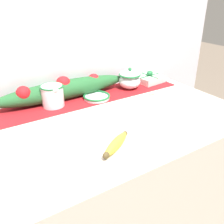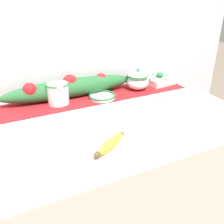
# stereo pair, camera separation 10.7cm
# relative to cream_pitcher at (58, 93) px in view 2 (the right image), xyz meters

# --- Properties ---
(countertop) EXTENTS (1.41, 0.75, 0.91)m
(countertop) POSITION_rel_cream_pitcher_xyz_m (0.08, -0.26, -0.52)
(countertop) COLOR beige
(countertop) RESTS_ON ground_plane
(back_wall) EXTENTS (2.21, 0.04, 2.40)m
(back_wall) POSITION_rel_cream_pitcher_xyz_m (0.08, 0.13, 0.23)
(back_wall) COLOR silver
(back_wall) RESTS_ON ground_plane
(table_runner) EXTENTS (1.30, 0.21, 0.00)m
(table_runner) POSITION_rel_cream_pitcher_xyz_m (0.08, -0.00, -0.06)
(table_runner) COLOR #A8191E
(table_runner) RESTS_ON countertop
(cream_pitcher) EXTENTS (0.11, 0.13, 0.11)m
(cream_pitcher) POSITION_rel_cream_pitcher_xyz_m (0.00, 0.00, 0.00)
(cream_pitcher) COLOR white
(cream_pitcher) RESTS_ON countertop
(sugar_bowl) EXTENTS (0.13, 0.13, 0.12)m
(sugar_bowl) POSITION_rel_cream_pitcher_xyz_m (0.46, -0.00, -0.00)
(sugar_bowl) COLOR white
(sugar_bowl) RESTS_ON countertop
(small_dish) EXTENTS (0.14, 0.14, 0.02)m
(small_dish) POSITION_rel_cream_pitcher_xyz_m (0.23, -0.03, -0.05)
(small_dish) COLOR white
(small_dish) RESTS_ON countertop
(banana) EXTENTS (0.17, 0.12, 0.04)m
(banana) POSITION_rel_cream_pitcher_xyz_m (0.06, -0.47, -0.04)
(banana) COLOR yellow
(banana) RESTS_ON countertop
(spoon) EXTENTS (0.16, 0.06, 0.01)m
(spoon) POSITION_rel_cream_pitcher_xyz_m (0.51, -0.14, -0.06)
(spoon) COLOR #A89E89
(spoon) RESTS_ON countertop
(gift_box) EXTENTS (0.17, 0.15, 0.07)m
(gift_box) POSITION_rel_cream_pitcher_xyz_m (0.63, 0.02, -0.04)
(gift_box) COLOR silver
(gift_box) RESTS_ON countertop
(poinsettia_garland) EXTENTS (0.72, 0.11, 0.12)m
(poinsettia_garland) POSITION_rel_cream_pitcher_xyz_m (0.08, 0.05, -0.00)
(poinsettia_garland) COLOR #235B2D
(poinsettia_garland) RESTS_ON countertop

